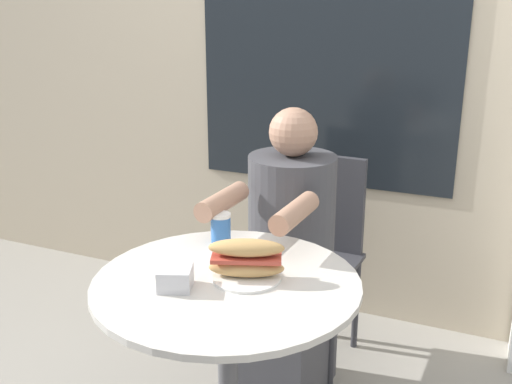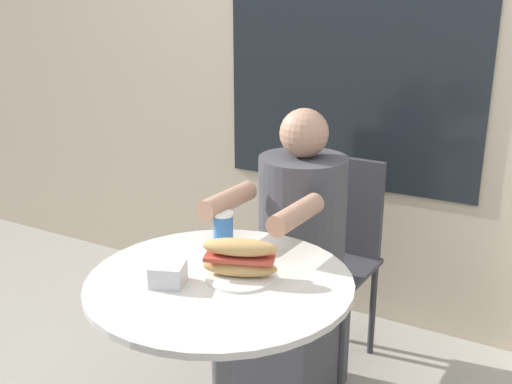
% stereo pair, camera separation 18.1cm
% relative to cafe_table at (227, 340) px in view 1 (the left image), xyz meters
% --- Properties ---
extents(storefront_wall, '(8.00, 0.09, 2.80)m').
position_rel_cafe_table_xyz_m(storefront_wall, '(-0.00, 1.33, 0.86)').
color(storefront_wall, '#B7A88E').
rests_on(storefront_wall, ground_plane).
extents(cafe_table, '(0.76, 0.76, 0.74)m').
position_rel_cafe_table_xyz_m(cafe_table, '(0.00, 0.00, 0.00)').
color(cafe_table, beige).
rests_on(cafe_table, ground_plane).
extents(diner_chair, '(0.39, 0.39, 0.87)m').
position_rel_cafe_table_xyz_m(diner_chair, '(-0.02, 0.90, -0.02)').
color(diner_chair, '#333338').
rests_on(diner_chair, ground_plane).
extents(seated_diner, '(0.34, 0.59, 1.13)m').
position_rel_cafe_table_xyz_m(seated_diner, '(-0.03, 0.56, -0.05)').
color(seated_diner, '#424247').
rests_on(seated_diner, ground_plane).
extents(sandwich_on_plate, '(0.22, 0.20, 0.12)m').
position_rel_cafe_table_xyz_m(sandwich_on_plate, '(0.05, 0.03, 0.25)').
color(sandwich_on_plate, white).
rests_on(sandwich_on_plate, cafe_table).
extents(drink_cup, '(0.07, 0.07, 0.11)m').
position_rel_cafe_table_xyz_m(drink_cup, '(-0.13, 0.22, 0.25)').
color(drink_cup, '#336BB7').
rests_on(drink_cup, cafe_table).
extents(napkin_box, '(0.12, 0.12, 0.06)m').
position_rel_cafe_table_xyz_m(napkin_box, '(-0.11, -0.10, 0.22)').
color(napkin_box, silver).
rests_on(napkin_box, cafe_table).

